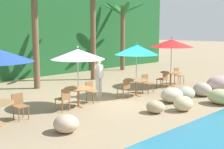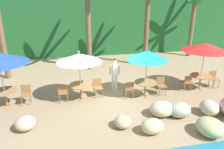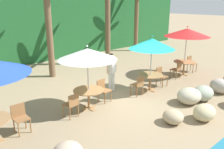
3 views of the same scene
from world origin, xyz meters
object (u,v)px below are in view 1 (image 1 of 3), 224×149
umbrella_white (78,54)px  chair_red_seaward (178,74)px  dining_table_teal (136,82)px  dining_table_red (171,74)px  chair_red_inland (163,78)px  chair_teal_seaward (147,82)px  palm_tree_fourth (123,25)px  chair_white_seaward (91,90)px  umbrella_red (172,43)px  chair_blue_seaward (19,104)px  chair_white_inland (64,98)px  dining_table_white (78,91)px  palm_tree_third (93,14)px  waiter_in_white (99,75)px  umbrella_teal (137,50)px  chair_teal_inland (125,87)px  palm_tree_second (35,12)px

umbrella_white → chair_red_seaward: size_ratio=2.72×
dining_table_teal → chair_red_seaward: size_ratio=1.26×
dining_table_red → chair_red_inland: size_ratio=1.26×
dining_table_teal → chair_teal_seaward: (0.85, 0.08, -0.10)m
dining_table_teal → chair_teal_seaward: chair_teal_seaward is taller
chair_teal_seaward → palm_tree_fourth: palm_tree_fourth is taller
chair_white_seaward → chair_teal_seaward: (3.13, -0.41, 0.00)m
palm_tree_fourth → umbrella_red: bearing=-115.0°
chair_white_seaward → chair_blue_seaward: bearing=-177.8°
chair_white_inland → chair_red_seaward: (7.94, 0.28, 0.00)m
chair_blue_seaward → dining_table_white: (2.48, -0.07, 0.10)m
umbrella_red → palm_tree_third: palm_tree_third is taller
chair_white_seaward → waiter_in_white: size_ratio=0.51×
umbrella_teal → waiter_in_white: 2.02m
chair_blue_seaward → dining_table_red: 8.74m
dining_table_white → palm_tree_fourth: 11.35m
palm_tree_third → dining_table_teal: bearing=-109.2°
umbrella_red → waiter_in_white: size_ratio=1.52×
chair_white_inland → chair_red_inland: size_ratio=1.00×
umbrella_red → dining_table_white: bearing=179.9°
dining_table_teal → umbrella_red: umbrella_red is taller
chair_red_seaward → palm_tree_fourth: palm_tree_fourth is taller
dining_table_white → chair_red_seaward: 7.11m
dining_table_red → umbrella_teal: bearing=-174.8°
umbrella_white → palm_tree_fourth: 11.10m
chair_red_seaward → waiter_in_white: waiter_in_white is taller
umbrella_white → chair_white_seaward: umbrella_white is taller
palm_tree_fourth → waiter_in_white: (-7.34, -5.40, -2.32)m
palm_tree_fourth → chair_red_seaward: bearing=-108.4°
chair_red_seaward → waiter_in_white: size_ratio=0.51×
chair_blue_seaward → palm_tree_third: bearing=31.5°
chair_blue_seaward → chair_teal_seaward: same height
dining_table_red → chair_red_seaward: 0.86m
chair_white_inland → dining_table_red: size_ratio=0.79×
dining_table_red → chair_red_inland: chair_red_inland is taller
chair_teal_seaward → chair_red_inland: size_ratio=1.00×
umbrella_teal → dining_table_teal: bearing=176.4°
dining_table_teal → waiter_in_white: waiter_in_white is taller
chair_teal_inland → palm_tree_second: size_ratio=0.16×
chair_white_inland → dining_table_white: bearing=13.1°
umbrella_teal → palm_tree_second: 5.50m
chair_blue_seaward → chair_white_seaward: (3.31, 0.12, 0.00)m
dining_table_red → palm_tree_third: (-1.48, 4.53, 3.23)m
dining_table_teal → palm_tree_fourth: (6.03, 6.47, 2.69)m
umbrella_teal → umbrella_red: umbrella_red is taller
chair_red_seaward → palm_tree_fourth: 7.00m
chair_white_seaward → chair_teal_seaward: bearing=-7.4°
umbrella_white → chair_white_inland: size_ratio=2.72×
umbrella_white → umbrella_red: bearing=-0.1°
dining_table_white → chair_teal_seaward: (3.96, -0.22, -0.10)m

